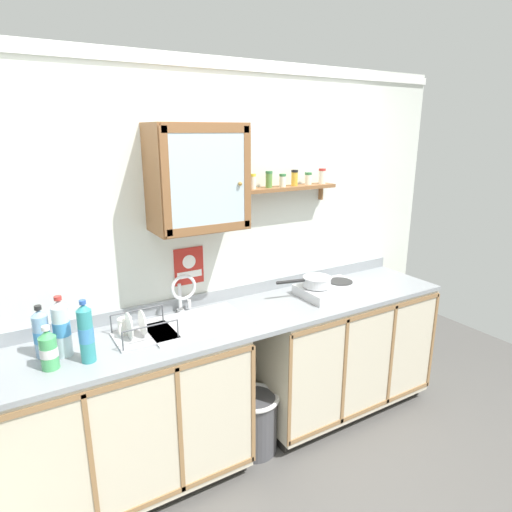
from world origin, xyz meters
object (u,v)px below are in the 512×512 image
(dish_rack, at_px, (143,332))
(warning_sign, at_px, (189,266))
(bottle_detergent_teal_0, at_px, (86,333))
(mug, at_px, (125,327))
(saucepan, at_px, (316,281))
(bottle_soda_green_3, at_px, (49,350))
(hot_plate_stove, at_px, (331,290))
(trash_bin, at_px, (255,421))
(bottle_water_clear_2, at_px, (62,328))
(wall_cabinet, at_px, (198,178))
(bottle_water_blue_1, at_px, (41,334))
(sink, at_px, (196,327))

(dish_rack, distance_m, warning_sign, 0.55)
(bottle_detergent_teal_0, relative_size, mug, 3.06)
(saucepan, distance_m, bottle_soda_green_3, 1.71)
(hot_plate_stove, distance_m, trash_bin, 1.03)
(bottle_water_clear_2, height_order, warning_sign, warning_sign)
(mug, distance_m, wall_cabinet, 0.94)
(bottle_water_clear_2, height_order, bottle_soda_green_3, bottle_water_clear_2)
(hot_plate_stove, bearing_deg, trash_bin, -173.59)
(bottle_water_clear_2, distance_m, bottle_soda_green_3, 0.14)
(saucepan, height_order, wall_cabinet, wall_cabinet)
(bottle_water_blue_1, xyz_separation_m, bottle_water_clear_2, (0.09, -0.04, 0.03))
(hot_plate_stove, xyz_separation_m, bottle_detergent_teal_0, (-1.65, -0.10, 0.12))
(mug, bearing_deg, wall_cabinet, 5.92)
(sink, bearing_deg, bottle_water_clear_2, -178.60)
(dish_rack, bearing_deg, bottle_detergent_teal_0, -158.62)
(wall_cabinet, bearing_deg, trash_bin, -41.61)
(sink, distance_m, warning_sign, 0.40)
(bottle_water_blue_1, height_order, wall_cabinet, wall_cabinet)
(sink, xyz_separation_m, bottle_detergent_teal_0, (-0.64, -0.15, 0.18))
(bottle_soda_green_3, relative_size, warning_sign, 0.92)
(saucepan, bearing_deg, warning_sign, 161.81)
(bottle_water_clear_2, relative_size, dish_rack, 0.98)
(hot_plate_stove, height_order, bottle_water_clear_2, bottle_water_clear_2)
(saucepan, xyz_separation_m, mug, (-1.30, 0.07, -0.06))
(sink, height_order, bottle_detergent_teal_0, bottle_detergent_teal_0)
(bottle_soda_green_3, bearing_deg, mug, 23.02)
(hot_plate_stove, height_order, wall_cabinet, wall_cabinet)
(mug, distance_m, warning_sign, 0.57)
(sink, bearing_deg, bottle_detergent_teal_0, -166.99)
(bottle_water_clear_2, bearing_deg, wall_cabinet, 8.18)
(sink, distance_m, bottle_soda_green_3, 0.83)
(sink, height_order, bottle_water_clear_2, bottle_water_clear_2)
(bottle_water_blue_1, xyz_separation_m, trash_bin, (1.16, -0.15, -0.87))
(bottle_detergent_teal_0, distance_m, bottle_water_blue_1, 0.25)
(trash_bin, bearing_deg, wall_cabinet, 138.39)
(bottle_detergent_teal_0, bearing_deg, dish_rack, 21.38)
(sink, height_order, mug, sink)
(bottle_detergent_teal_0, height_order, bottle_soda_green_3, bottle_detergent_teal_0)
(mug, xyz_separation_m, wall_cabinet, (0.50, 0.05, 0.80))
(bottle_soda_green_3, bearing_deg, sink, 8.66)
(warning_sign, bearing_deg, wall_cabinet, -83.55)
(mug, bearing_deg, dish_rack, -44.66)
(sink, relative_size, saucepan, 1.51)
(bottle_water_clear_2, height_order, mug, bottle_water_clear_2)
(saucepan, xyz_separation_m, bottle_water_blue_1, (-1.72, 0.05, 0.01))
(bottle_detergent_teal_0, xyz_separation_m, bottle_water_blue_1, (-0.19, 0.17, -0.03))
(sink, height_order, bottle_water_blue_1, bottle_water_blue_1)
(hot_plate_stove, distance_m, bottle_soda_green_3, 1.82)
(mug, bearing_deg, sink, -6.89)
(bottle_soda_green_3, height_order, dish_rack, bottle_soda_green_3)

